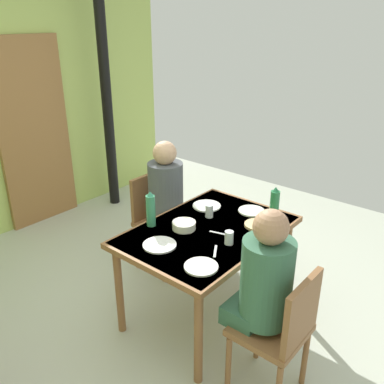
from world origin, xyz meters
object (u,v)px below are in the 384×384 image
at_px(chair_far_diner, 157,216).
at_px(water_bottle_green_far, 275,204).
at_px(person_far_diner, 167,191).
at_px(serving_bowl_center, 184,225).
at_px(chair_near_diner, 282,329).
at_px(water_bottle_green_near, 151,210).
at_px(dining_table, 208,239).
at_px(person_near_diner, 264,279).

xyz_separation_m(chair_far_diner, water_bottle_green_far, (0.19, -1.06, 0.37)).
bearing_deg(person_far_diner, serving_bowl_center, 54.16).
relative_size(person_far_diner, serving_bowl_center, 4.53).
distance_m(chair_near_diner, water_bottle_green_near, 1.21).
bearing_deg(water_bottle_green_far, person_far_diner, 101.34).
bearing_deg(dining_table, serving_bowl_center, 127.89).
bearing_deg(dining_table, water_bottle_green_far, -31.52).
distance_m(dining_table, chair_near_diner, 0.87).
distance_m(chair_near_diner, water_bottle_green_far, 0.99).
distance_m(person_near_diner, person_far_diner, 1.43).
height_order(dining_table, chair_far_diner, chair_far_diner).
bearing_deg(dining_table, person_near_diner, -115.88).
relative_size(chair_near_diner, serving_bowl_center, 5.12).
distance_m(water_bottle_green_near, water_bottle_green_far, 0.92).
relative_size(dining_table, water_bottle_green_far, 4.83).
xyz_separation_m(water_bottle_green_near, water_bottle_green_far, (0.67, -0.63, -0.01)).
distance_m(dining_table, chair_far_diner, 0.85).
bearing_deg(serving_bowl_center, water_bottle_green_far, -36.54).
relative_size(chair_far_diner, person_near_diner, 1.13).
distance_m(chair_far_diner, serving_bowl_center, 0.80).
xyz_separation_m(chair_far_diner, person_far_diner, (0.00, -0.14, 0.28)).
bearing_deg(water_bottle_green_near, person_near_diner, -95.51).
bearing_deg(serving_bowl_center, person_far_diner, 54.16).
relative_size(chair_far_diner, water_bottle_green_far, 3.36).
distance_m(dining_table, water_bottle_green_far, 0.57).
height_order(chair_near_diner, person_far_diner, person_far_diner).
height_order(dining_table, person_far_diner, person_far_diner).
bearing_deg(person_near_diner, chair_far_diner, 67.99).
relative_size(person_far_diner, water_bottle_green_far, 2.97).
xyz_separation_m(chair_near_diner, water_bottle_green_near, (0.10, 1.14, 0.38)).
relative_size(water_bottle_green_near, serving_bowl_center, 1.59).
relative_size(dining_table, water_bottle_green_near, 4.63).
bearing_deg(dining_table, water_bottle_green_near, 121.59).
bearing_deg(chair_near_diner, person_near_diner, 90.00).
relative_size(dining_table, chair_near_diner, 1.44).
bearing_deg(chair_far_diner, dining_table, 71.37).
height_order(chair_far_diner, serving_bowl_center, chair_far_diner).
bearing_deg(serving_bowl_center, chair_near_diner, -102.79).
xyz_separation_m(person_near_diner, serving_bowl_center, (0.21, 0.79, -0.01)).
bearing_deg(chair_near_diner, water_bottle_green_near, 85.14).
height_order(chair_near_diner, water_bottle_green_far, water_bottle_green_far).
bearing_deg(serving_bowl_center, person_near_diner, -104.91).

